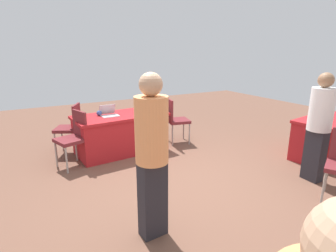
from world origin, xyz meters
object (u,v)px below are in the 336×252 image
Objects in this scene: person_presenter at (320,123)px; laptop_silver at (109,114)px; chair_tucked_left at (175,118)px; chair_tucked_right at (71,125)px; table_foreground at (121,133)px; chair_by_pillar at (74,135)px; scissors_red at (140,111)px; person_attendee_standing at (152,149)px; yarn_ball at (99,113)px; table_mid_left at (327,138)px.

person_presenter is 3.56m from laptop_silver.
chair_tucked_right reaches higher than chair_tucked_left.
table_foreground is 1.00m from chair_by_pillar.
laptop_silver is 1.82× the size of scissors_red.
person_attendee_standing reaches higher than laptop_silver.
scissors_red is (1.73, -2.70, -0.17)m from person_presenter.
person_attendee_standing is (-0.28, 3.01, 0.43)m from chair_tucked_right.
scissors_red is at bearing -93.52° from chair_by_pillar.
person_attendee_standing reaches higher than chair_tucked_left.
chair_by_pillar reaches higher than laptop_silver.
table_foreground is 18.22× the size of yarn_ball.
chair_tucked_left is at bearing -129.60° from person_attendee_standing.
chair_tucked_left is at bearing -75.03° from chair_tucked_right.
table_mid_left is at bearing 48.26° from scissors_red.
table_mid_left is 4.31m from yarn_ball.
person_attendee_standing is (3.84, 0.43, 0.62)m from table_mid_left.
table_mid_left is 0.85× the size of person_attendee_standing.
table_mid_left is 4.12m from laptop_silver.
laptop_silver reaches higher than yarn_ball.
laptop_silver is (0.22, 0.01, 0.42)m from table_foreground.
laptop_silver is (1.43, -0.05, 0.24)m from chair_tucked_left.
table_mid_left is 15.15× the size of yarn_ball.
yarn_ball reaches higher than table_foreground.
chair_by_pillar is (2.15, 0.21, -0.00)m from chair_tucked_left.
laptop_silver reaches higher than table_foreground.
chair_tucked_left is 3.15m from person_attendee_standing.
chair_tucked_left is 2.16m from chair_by_pillar.
person_presenter reaches higher than laptop_silver.
chair_tucked_right reaches higher than table_mid_left.
laptop_silver reaches higher than table_mid_left.
table_mid_left is 4.61m from chair_by_pillar.
chair_tucked_right is 0.67m from chair_by_pillar.
chair_tucked_right is 0.62m from yarn_ball.
chair_tucked_left is (-1.20, 0.06, 0.18)m from table_foreground.
person_presenter is (-0.97, 2.58, 0.37)m from chair_tucked_left.
scissors_red reaches higher than table_foreground.
chair_tucked_left is at bearing -46.03° from table_mid_left.
chair_tucked_left is 1.00× the size of chair_by_pillar.
chair_tucked_left is 5.39× the size of scissors_red.
chair_tucked_right is 5.41× the size of scissors_red.
laptop_silver is (3.47, -2.17, 0.42)m from table_mid_left.
chair_by_pillar is (0.07, 0.66, -0.01)m from chair_tucked_right.
chair_tucked_right is 3.05m from person_attendee_standing.
yarn_ball is (-0.49, 0.29, 0.24)m from chair_tucked_right.
scissors_red is (2.81, -2.25, 0.38)m from table_mid_left.
yarn_ball is at bearing 43.96° from person_presenter.
chair_tucked_left is 2.78m from person_presenter.
chair_tucked_left reaches higher than table_mid_left.
chair_by_pillar is 1.44m from scissors_red.
scissors_red is (-1.03, -2.68, -0.24)m from person_attendee_standing.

